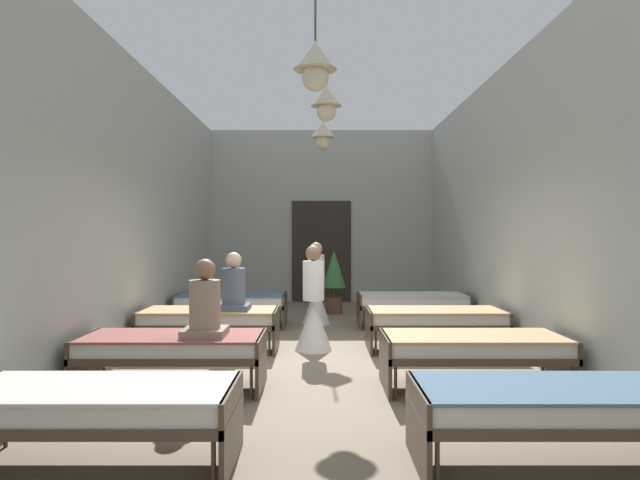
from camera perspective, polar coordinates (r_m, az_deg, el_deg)
ground_plane at (r=6.85m, az=0.05°, el=-13.55°), size 5.86×13.20×0.10m
room_shell at (r=7.85m, az=0.00°, el=3.74°), size 5.66×12.80×4.08m
bed_left_row_0 at (r=4.27m, az=-22.35°, el=-15.72°), size 1.90×0.84×0.57m
bed_right_row_0 at (r=4.29m, az=22.75°, el=-15.62°), size 1.90×0.84×0.57m
bed_left_row_1 at (r=6.02m, az=-15.41°, el=-10.82°), size 1.90×0.84×0.57m
bed_right_row_1 at (r=6.04m, az=15.56°, el=-10.79°), size 1.90×0.84×0.57m
bed_left_row_2 at (r=7.84m, az=-11.74°, el=-8.10°), size 1.90×0.84×0.57m
bed_right_row_2 at (r=7.85m, az=11.74°, el=-8.08°), size 1.90×0.84×0.57m
bed_left_row_3 at (r=9.69m, az=-9.48°, el=-6.39°), size 1.90×0.84×0.57m
bed_right_row_3 at (r=9.70m, az=9.40°, el=-6.38°), size 1.90×0.84×0.57m
nurse_near_aisle at (r=7.66m, az=-0.94°, el=-7.61°), size 0.52×0.52×1.49m
nurse_mid_aisle at (r=9.85m, az=-0.65°, el=-5.73°), size 0.52×0.52×1.49m
patient_seated_primary at (r=5.81m, az=-12.22°, el=-6.93°), size 0.44×0.44×0.80m
patient_seated_secondary at (r=7.65m, az=-9.28°, el=-5.06°), size 0.44×0.44×0.80m
potted_plant at (r=11.11m, az=1.22°, el=-3.71°), size 0.48×0.48×1.28m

